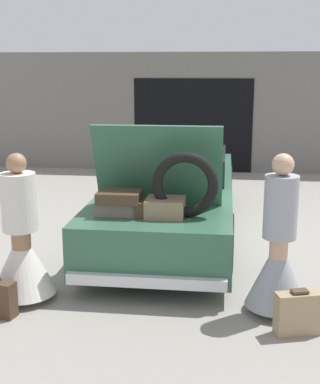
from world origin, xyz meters
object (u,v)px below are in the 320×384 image
car (172,196)px  person_left (22,249)px  person_right (278,258)px  suitcase_beside_right_person (298,313)px

car → person_left: car is taller
person_left → person_right: 2.70m
person_left → suitcase_beside_right_person: 2.92m
person_left → suitcase_beside_right_person: bearing=88.2°
car → person_right: bearing=-62.4°
car → suitcase_beside_right_person: size_ratio=11.36×
person_left → person_right: bearing=97.0°
person_right → suitcase_beside_right_person: 0.61m
car → person_right: (1.35, -2.58, 0.01)m
suitcase_beside_right_person → person_left: bearing=171.3°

